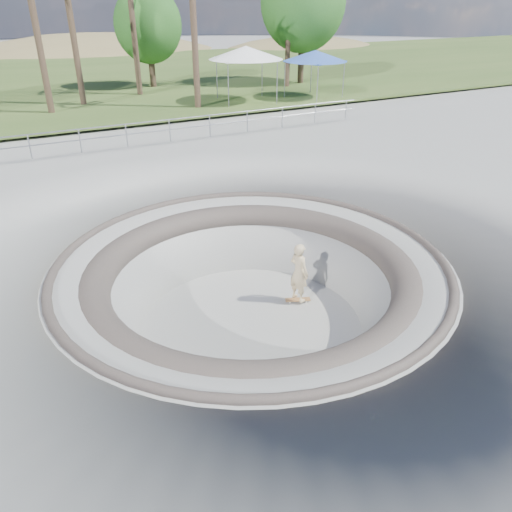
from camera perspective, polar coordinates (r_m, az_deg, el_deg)
name	(u,v)px	position (r m, az deg, el deg)	size (l,w,h in m)	color
ground	(251,262)	(12.96, -0.56, -0.71)	(180.00, 180.00, 0.00)	gray
skate_bowl	(251,320)	(13.92, -0.53, -7.36)	(14.00, 14.00, 4.10)	gray
grass_strip	(54,81)	(44.86, -22.06, 18.08)	(180.00, 36.00, 0.12)	#374F1F
distant_hills	(69,115)	(69.19, -20.58, 14.89)	(103.20, 45.00, 28.60)	olive
safety_railing	(127,135)	(23.40, -14.58, 13.22)	(25.00, 0.06, 1.03)	gray
skateboard	(298,300)	(14.87, 4.80, -4.99)	(0.76, 0.48, 0.08)	olive
skater	(299,273)	(14.40, 4.94, -1.90)	(0.66, 0.43, 1.81)	#D7BC8B
canopy_white	(246,53)	(32.56, -1.17, 22.19)	(6.29, 6.29, 3.24)	gray
canopy_blue	(315,56)	(34.21, 6.79, 21.75)	(5.44, 5.44, 2.88)	gray
bushy_tree_mid	(148,25)	(38.99, -12.23, 24.39)	(4.71, 4.28, 6.79)	brown
bushy_tree_right	(303,2)	(40.21, 5.43, 26.91)	(6.27, 5.70, 9.05)	brown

